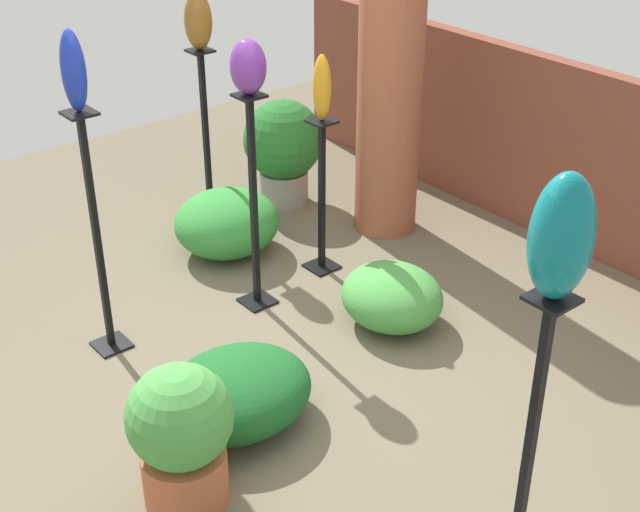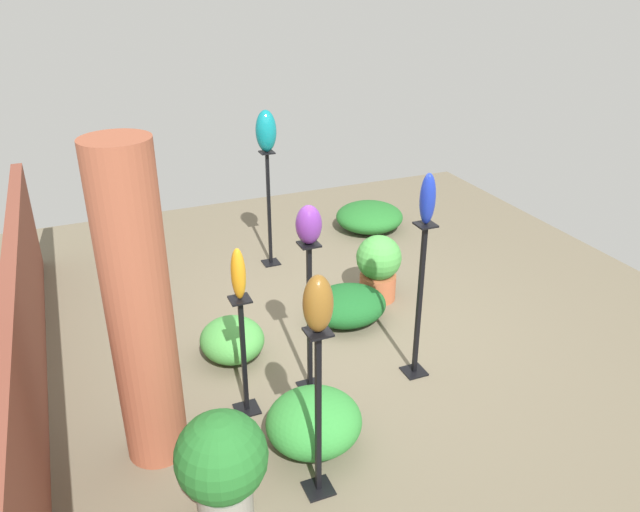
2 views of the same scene
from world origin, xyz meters
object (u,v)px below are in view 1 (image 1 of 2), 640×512
at_px(pedestal_violet, 254,212).
at_px(art_vase_teal, 562,237).
at_px(brick_pillar, 391,67).
at_px(pedestal_bronze, 207,148).
at_px(pedestal_cobalt, 98,246).
at_px(art_vase_violet, 248,67).
at_px(pedestal_amber, 322,204).
at_px(art_vase_bronze, 198,21).
at_px(art_vase_amber, 322,88).
at_px(potted_plant_near_pillar, 283,146).
at_px(potted_plant_mid_right, 181,434).
at_px(pedestal_teal, 527,462).
at_px(art_vase_cobalt, 74,71).

distance_m(pedestal_violet, art_vase_teal, 2.71).
bearing_deg(brick_pillar, pedestal_bronze, -131.02).
distance_m(pedestal_cobalt, art_vase_violet, 1.30).
xyz_separation_m(pedestal_amber, art_vase_bronze, (-1.03, -0.22, 1.04)).
bearing_deg(brick_pillar, art_vase_violet, -79.25).
relative_size(art_vase_amber, art_vase_bronze, 1.09).
xyz_separation_m(brick_pillar, potted_plant_near_pillar, (-0.82, -0.32, -0.76)).
xyz_separation_m(pedestal_bronze, potted_plant_near_pillar, (0.03, 0.66, -0.15)).
bearing_deg(brick_pillar, potted_plant_mid_right, -61.09).
relative_size(pedestal_cobalt, pedestal_teal, 1.03).
bearing_deg(pedestal_violet, brick_pillar, 100.75).
bearing_deg(brick_pillar, pedestal_teal, -33.69).
distance_m(brick_pillar, pedestal_teal, 3.33).
bearing_deg(pedestal_cobalt, art_vase_bronze, 125.38).
relative_size(art_vase_bronze, potted_plant_near_pillar, 0.47).
relative_size(art_vase_cobalt, art_vase_teal, 0.90).
bearing_deg(art_vase_amber, potted_plant_mid_right, -55.81).
bearing_deg(art_vase_teal, potted_plant_near_pillar, 157.01).
xyz_separation_m(pedestal_cobalt, potted_plant_mid_right, (1.36, -0.32, -0.28)).
height_order(pedestal_violet, art_vase_cobalt, art_vase_cobalt).
relative_size(pedestal_amber, art_vase_amber, 2.52).
height_order(pedestal_bronze, pedestal_teal, pedestal_teal).
distance_m(pedestal_teal, art_vase_teal, 1.00).
bearing_deg(art_vase_amber, pedestal_teal, -22.66).
xyz_separation_m(pedestal_bronze, potted_plant_mid_right, (2.30, -1.66, -0.21)).
relative_size(pedestal_violet, art_vase_teal, 2.92).
distance_m(art_vase_cobalt, art_vase_bronze, 1.65).
xyz_separation_m(pedestal_teal, art_vase_teal, (0.00, 0.00, 1.00)).
distance_m(pedestal_bronze, pedestal_teal, 3.68).
bearing_deg(art_vase_cobalt, pedestal_teal, 10.58).
xyz_separation_m(pedestal_amber, art_vase_violet, (0.08, -0.60, 1.07)).
xyz_separation_m(art_vase_amber, art_vase_bronze, (-1.03, -0.22, 0.24)).
bearing_deg(pedestal_cobalt, art_vase_teal, 10.58).
relative_size(art_vase_violet, art_vase_teal, 0.67).
xyz_separation_m(pedestal_bronze, art_vase_bronze, (0.00, 0.00, 0.91)).
distance_m(pedestal_bronze, art_vase_amber, 1.25).
bearing_deg(pedestal_bronze, art_vase_amber, 12.21).
relative_size(pedestal_violet, art_vase_amber, 3.29).
bearing_deg(pedestal_bronze, art_vase_cobalt, -54.62).
xyz_separation_m(brick_pillar, pedestal_amber, (0.18, -0.75, -0.73)).
height_order(pedestal_amber, pedestal_teal, pedestal_teal).
xyz_separation_m(art_vase_amber, potted_plant_mid_right, (1.28, -1.88, -0.88)).
height_order(brick_pillar, art_vase_amber, brick_pillar).
bearing_deg(pedestal_bronze, potted_plant_mid_right, -35.72).
bearing_deg(pedestal_bronze, pedestal_teal, -13.26).
xyz_separation_m(art_vase_cobalt, art_vase_bronze, (-0.95, 1.34, -0.16)).
bearing_deg(pedestal_teal, brick_pillar, 146.31).
bearing_deg(pedestal_violet, art_vase_bronze, 161.12).
bearing_deg(pedestal_amber, pedestal_violet, -82.46).
relative_size(pedestal_bronze, potted_plant_mid_right, 1.79).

